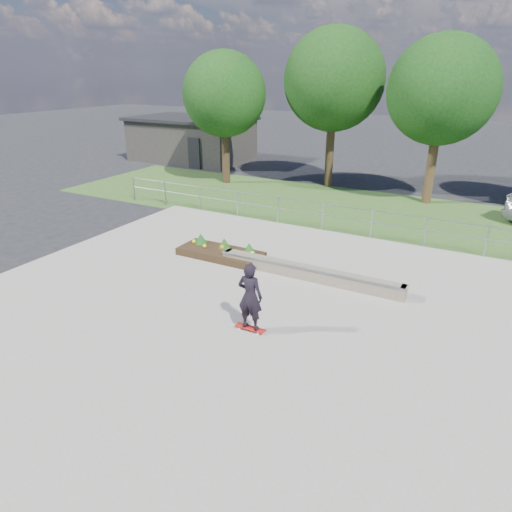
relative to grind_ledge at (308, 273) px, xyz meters
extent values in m
plane|color=black|center=(-1.29, -2.85, -0.26)|extent=(120.00, 120.00, 0.00)
cube|color=#2F4E1F|center=(-1.29, 8.15, -0.25)|extent=(30.00, 8.00, 0.02)
cube|color=gray|center=(-1.29, -2.85, -0.23)|extent=(15.00, 15.00, 0.06)
cylinder|color=gray|center=(-11.29, 4.65, 0.34)|extent=(0.06, 0.06, 1.20)
cylinder|color=gray|center=(-9.29, 4.65, 0.34)|extent=(0.06, 0.06, 1.20)
cylinder|color=gray|center=(-7.29, 4.65, 0.34)|extent=(0.06, 0.06, 1.20)
cylinder|color=#9C9FA5|center=(-5.29, 4.65, 0.34)|extent=(0.06, 0.06, 1.20)
cylinder|color=gray|center=(-3.29, 4.65, 0.34)|extent=(0.06, 0.06, 1.20)
cylinder|color=#9A9DA3|center=(-1.29, 4.65, 0.34)|extent=(0.06, 0.06, 1.20)
cylinder|color=#979A9F|center=(0.71, 4.65, 0.34)|extent=(0.06, 0.06, 1.20)
cylinder|color=gray|center=(2.71, 4.65, 0.34)|extent=(0.06, 0.06, 1.20)
cylinder|color=gray|center=(4.71, 4.65, 0.34)|extent=(0.06, 0.06, 1.20)
cylinder|color=gray|center=(-1.29, 4.65, 0.89)|extent=(20.00, 0.04, 0.04)
cylinder|color=#979A9F|center=(-1.29, 4.65, 0.44)|extent=(20.00, 0.04, 0.04)
cube|color=#282624|center=(-15.29, 15.15, 1.14)|extent=(8.00, 5.00, 2.80)
cube|color=black|center=(-15.29, 15.15, 2.64)|extent=(8.40, 5.40, 0.20)
cube|color=black|center=(-13.29, 12.60, 0.74)|extent=(0.90, 0.10, 2.00)
cylinder|color=black|center=(-9.29, 10.15, 1.20)|extent=(0.44, 0.44, 2.93)
sphere|color=black|center=(-9.29, 10.15, 4.61)|extent=(4.55, 4.55, 4.55)
cylinder|color=#2E2012|center=(-3.79, 12.15, 1.42)|extent=(0.44, 0.44, 3.38)
sphere|color=black|center=(-3.79, 12.15, 5.36)|extent=(5.25, 5.25, 5.25)
cylinder|color=#382616|center=(1.71, 11.15, 1.31)|extent=(0.44, 0.44, 3.15)
sphere|color=black|center=(1.71, 11.15, 4.99)|extent=(4.90, 4.90, 4.90)
cube|color=#675C4C|center=(0.00, 0.00, 0.00)|extent=(6.00, 0.40, 0.40)
cylinder|color=gray|center=(0.00, -0.20, 0.20)|extent=(6.00, 0.06, 0.06)
cube|color=brown|center=(-2.90, 0.00, 0.00)|extent=(0.15, 0.42, 0.40)
cube|color=#6B5E4F|center=(2.90, 0.00, 0.00)|extent=(0.15, 0.42, 0.40)
cube|color=black|center=(-3.35, 0.23, -0.08)|extent=(3.00, 1.20, 0.25)
sphere|color=yellow|center=(-4.55, 0.33, 0.13)|extent=(0.14, 0.14, 0.14)
sphere|color=yellow|center=(-3.95, 0.13, 0.13)|extent=(0.14, 0.14, 0.14)
sphere|color=gold|center=(-3.35, 0.33, 0.13)|extent=(0.14, 0.14, 0.14)
sphere|color=yellow|center=(-2.75, 0.13, 0.13)|extent=(0.14, 0.14, 0.14)
sphere|color=yellow|center=(-2.15, 0.33, 0.13)|extent=(0.14, 0.14, 0.14)
cone|color=#134414|center=(-4.35, 0.48, 0.23)|extent=(0.44, 0.44, 0.36)
cone|color=#1D4213|center=(-3.35, 0.48, 0.23)|extent=(0.44, 0.44, 0.36)
cone|color=#164C15|center=(-2.35, 0.48, 0.23)|extent=(0.44, 0.44, 0.36)
cylinder|color=white|center=(-0.34, -3.61, -0.18)|extent=(0.05, 0.03, 0.05)
cylinder|color=white|center=(-0.34, -3.43, -0.18)|extent=(0.05, 0.03, 0.05)
cylinder|color=white|center=(0.18, -3.61, -0.18)|extent=(0.05, 0.03, 0.05)
cylinder|color=silver|center=(0.18, -3.43, -0.18)|extent=(0.05, 0.03, 0.05)
cylinder|color=#98989D|center=(-0.34, -3.52, -0.15)|extent=(0.02, 0.18, 0.02)
cylinder|color=gray|center=(0.18, -3.52, -0.15)|extent=(0.02, 0.18, 0.02)
cube|color=#A31A14|center=(-0.08, -3.52, -0.13)|extent=(0.80, 0.21, 0.02)
imported|color=black|center=(-0.08, -3.52, 0.75)|extent=(0.66, 0.46, 1.75)
camera|label=1|loc=(4.74, -12.11, 5.84)|focal=32.00mm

